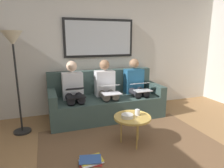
{
  "coord_description": "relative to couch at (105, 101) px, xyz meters",
  "views": [
    {
      "loc": [
        1.12,
        1.54,
        1.54
      ],
      "look_at": [
        0.0,
        -1.7,
        0.75
      ],
      "focal_mm": 31.58,
      "sensor_mm": 36.0,
      "label": 1
    }
  ],
  "objects": [
    {
      "name": "person_middle",
      "position": [
        0.0,
        0.07,
        0.3
      ],
      "size": [
        0.38,
        0.58,
        1.14
      ],
      "color": "silver",
      "rests_on": "couch"
    },
    {
      "name": "laptop_black",
      "position": [
        0.64,
        0.31,
        0.31
      ],
      "size": [
        0.31,
        0.35,
        0.15
      ],
      "color": "black"
    },
    {
      "name": "framed_mirror",
      "position": [
        0.0,
        -0.39,
        1.24
      ],
      "size": [
        1.47,
        0.05,
        0.78
      ],
      "color": "black"
    },
    {
      "name": "wall_rear",
      "position": [
        0.0,
        -0.48,
        0.99
      ],
      "size": [
        6.0,
        0.12,
        2.6
      ],
      "primitive_type": "cube",
      "color": "beige",
      "rests_on": "ground_plane"
    },
    {
      "name": "magazine_stack",
      "position": [
        0.65,
        1.46,
        -0.29
      ],
      "size": [
        0.33,
        0.28,
        0.04
      ],
      "color": "red",
      "rests_on": "ground_plane"
    },
    {
      "name": "person_right",
      "position": [
        0.64,
        0.07,
        0.3
      ],
      "size": [
        0.38,
        0.58,
        1.14
      ],
      "color": "silver",
      "rests_on": "couch"
    },
    {
      "name": "bowl",
      "position": [
        0.05,
        1.22,
        0.15
      ],
      "size": [
        0.17,
        0.17,
        0.05
      ],
      "primitive_type": "cylinder",
      "color": "beige",
      "rests_on": "coffee_table"
    },
    {
      "name": "person_left",
      "position": [
        -0.64,
        0.07,
        0.3
      ],
      "size": [
        0.38,
        0.58,
        1.14
      ],
      "color": "#235B84",
      "rests_on": "couch"
    },
    {
      "name": "laptop_silver",
      "position": [
        -0.64,
        0.31,
        0.32
      ],
      "size": [
        0.32,
        0.35,
        0.15
      ],
      "color": "silver"
    },
    {
      "name": "cup",
      "position": [
        -0.13,
        1.19,
        0.17
      ],
      "size": [
        0.07,
        0.07,
        0.09
      ],
      "primitive_type": "cylinder",
      "color": "silver",
      "rests_on": "coffee_table"
    },
    {
      "name": "coffee_table",
      "position": [
        -0.04,
        1.22,
        0.11
      ],
      "size": [
        0.55,
        0.55,
        0.44
      ],
      "color": "tan",
      "rests_on": "ground_plane"
    },
    {
      "name": "area_rug",
      "position": [
        0.0,
        1.27,
        -0.31
      ],
      "size": [
        2.6,
        1.8,
        0.01
      ],
      "primitive_type": "cube",
      "color": "brown",
      "rests_on": "ground_plane"
    },
    {
      "name": "laptop_white",
      "position": [
        0.0,
        0.31,
        0.32
      ],
      "size": [
        0.34,
        0.37,
        0.16
      ],
      "color": "white"
    },
    {
      "name": "couch",
      "position": [
        0.0,
        0.0,
        0.0
      ],
      "size": [
        2.2,
        0.9,
        0.9
      ],
      "color": "#384C47",
      "rests_on": "ground_plane"
    },
    {
      "name": "standing_lamp",
      "position": [
        1.55,
        0.27,
        1.06
      ],
      "size": [
        0.32,
        0.32,
        1.66
      ],
      "color": "black",
      "rests_on": "ground_plane"
    }
  ]
}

